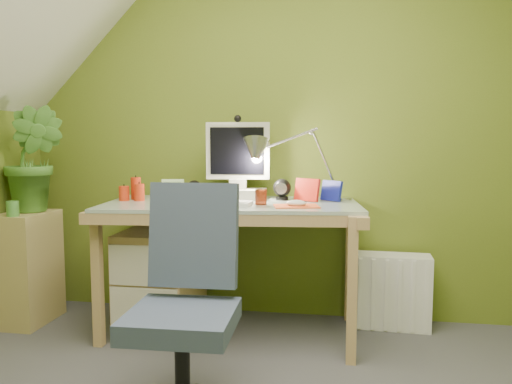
% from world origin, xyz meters
% --- Properties ---
extents(wall_back, '(3.20, 0.01, 2.40)m').
position_xyz_m(wall_back, '(0.00, 1.60, 1.20)').
color(wall_back, olive).
rests_on(wall_back, floor).
extents(desk, '(1.50, 0.86, 0.77)m').
position_xyz_m(desk, '(-0.18, 1.23, 0.38)').
color(desk, tan).
rests_on(desk, floor).
extents(monitor, '(0.37, 0.24, 0.48)m').
position_xyz_m(monitor, '(-0.18, 1.41, 1.01)').
color(monitor, '#B3B3A1').
rests_on(monitor, desk).
extents(speaker_left, '(0.09, 0.09, 0.11)m').
position_xyz_m(speaker_left, '(-0.45, 1.39, 0.82)').
color(speaker_left, black).
rests_on(speaker_left, desk).
extents(speaker_right, '(0.11, 0.11, 0.13)m').
position_xyz_m(speaker_right, '(0.09, 1.39, 0.83)').
color(speaker_right, black).
rests_on(speaker_right, desk).
extents(keyboard, '(0.44, 0.15, 0.02)m').
position_xyz_m(keyboard, '(-0.26, 1.09, 0.78)').
color(keyboard, white).
rests_on(keyboard, desk).
extents(mousepad, '(0.26, 0.21, 0.01)m').
position_xyz_m(mousepad, '(0.20, 1.09, 0.77)').
color(mousepad, '#DE5222').
rests_on(mousepad, desk).
extents(mouse, '(0.12, 0.08, 0.04)m').
position_xyz_m(mouse, '(0.20, 1.09, 0.78)').
color(mouse, silver).
rests_on(mouse, mousepad).
extents(amber_tumbler, '(0.07, 0.07, 0.08)m').
position_xyz_m(amber_tumbler, '(0.00, 1.15, 0.81)').
color(amber_tumbler, maroon).
rests_on(amber_tumbler, desk).
extents(candle_cluster, '(0.21, 0.19, 0.13)m').
position_xyz_m(candle_cluster, '(-0.78, 1.24, 0.83)').
color(candle_cluster, red).
rests_on(candle_cluster, desk).
extents(photo_frame_red, '(0.15, 0.09, 0.13)m').
position_xyz_m(photo_frame_red, '(0.24, 1.35, 0.83)').
color(photo_frame_red, red).
rests_on(photo_frame_red, desk).
extents(photo_frame_blue, '(0.12, 0.10, 0.12)m').
position_xyz_m(photo_frame_blue, '(0.38, 1.39, 0.83)').
color(photo_frame_blue, '#16209B').
rests_on(photo_frame_blue, desk).
extents(photo_frame_green, '(0.14, 0.05, 0.12)m').
position_xyz_m(photo_frame_green, '(-0.58, 1.37, 0.82)').
color(photo_frame_green, '#A8CC8C').
rests_on(photo_frame_green, desk).
extents(desk_lamp, '(0.59, 0.31, 0.61)m').
position_xyz_m(desk_lamp, '(0.27, 1.41, 1.07)').
color(desk_lamp, silver).
rests_on(desk_lamp, desk).
extents(side_ledge, '(0.25, 0.39, 0.68)m').
position_xyz_m(side_ledge, '(-1.45, 1.19, 0.34)').
color(side_ledge, tan).
rests_on(side_ledge, floor).
extents(potted_plant, '(0.38, 0.32, 0.64)m').
position_xyz_m(potted_plant, '(-1.41, 1.24, 1.00)').
color(potted_plant, '#407627').
rests_on(potted_plant, side_ledge).
extents(green_cup, '(0.08, 0.08, 0.09)m').
position_xyz_m(green_cup, '(-1.43, 1.04, 0.73)').
color(green_cup, '#488939').
rests_on(green_cup, side_ledge).
extents(task_chair, '(0.48, 0.48, 0.84)m').
position_xyz_m(task_chair, '(-0.17, 0.27, 0.42)').
color(task_chair, '#39455D').
rests_on(task_chair, floor).
extents(radiator, '(0.45, 0.20, 0.44)m').
position_xyz_m(radiator, '(0.75, 1.46, 0.22)').
color(radiator, silver).
rests_on(radiator, floor).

